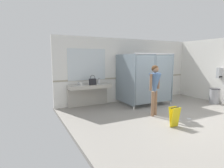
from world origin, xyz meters
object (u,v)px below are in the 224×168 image
paper_cup (81,84)px  person_standing (155,84)px  trash_bin (214,96)px  paper_towel_dispenser_upper (220,73)px  handbag (93,82)px  wet_floor_sign (174,117)px  soap_dispenser (99,81)px

paper_cup → person_standing: bearing=-46.2°
trash_bin → person_standing: 3.47m
paper_towel_dispenser_upper → handbag: bearing=161.0°
person_standing → wet_floor_sign: 1.32m
handbag → paper_cup: handbag is taller
paper_towel_dispenser_upper → trash_bin: 1.00m
paper_towel_dispenser_upper → handbag: paper_towel_dispenser_upper is taller
paper_towel_dispenser_upper → trash_bin: paper_towel_dispenser_upper is taller
handbag → soap_dispenser: bearing=36.7°
paper_towel_dispenser_upper → paper_cup: bearing=161.9°
paper_towel_dispenser_upper → paper_cup: (-5.52, 1.80, -0.36)m
person_standing → wet_floor_sign: size_ratio=2.98×
paper_towel_dispenser_upper → wet_floor_sign: paper_towel_dispenser_upper is taller
handbag → wet_floor_sign: handbag is taller
paper_towel_dispenser_upper → handbag: (-5.08, 1.75, -0.28)m
soap_dispenser → wet_floor_sign: (0.88, -3.26, -0.68)m
person_standing → handbag: 2.39m
trash_bin → handbag: (-4.82, 1.75, 0.69)m
person_standing → paper_cup: bearing=133.8°
wet_floor_sign → person_standing: bearing=81.2°
paper_towel_dispenser_upper → wet_floor_sign: size_ratio=0.78×
paper_cup → wet_floor_sign: (1.71, -3.02, -0.64)m
paper_towel_dispenser_upper → handbag: 5.38m
paper_towel_dispenser_upper → wet_floor_sign: (-3.80, -1.22, -1.00)m
paper_towel_dispenser_upper → handbag: size_ratio=1.15×
handbag → paper_cup: 0.45m
paper_towel_dispenser_upper → trash_bin: (-0.25, 0.00, -0.97)m
soap_dispenser → wet_floor_sign: bearing=-74.8°
trash_bin → paper_cup: (-5.26, 1.80, 0.61)m
paper_towel_dispenser_upper → soap_dispenser: paper_towel_dispenser_upper is taller
trash_bin → wet_floor_sign: size_ratio=1.15×
trash_bin → handbag: 5.18m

